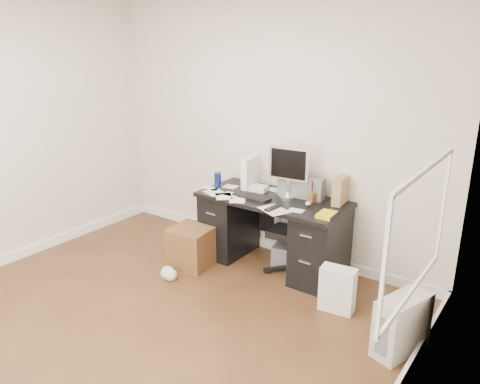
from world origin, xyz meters
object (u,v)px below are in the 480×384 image
Objects in this scene: keyboard at (252,197)px; desk at (272,230)px; office_chair at (293,227)px; lcd_monitor at (289,172)px; pc_tower at (402,325)px; wicker_basket at (192,246)px.

desk is at bearing 43.38° from keyboard.
keyboard is at bearing -163.17° from office_chair.
pc_tower is at bearing -33.79° from lcd_monitor.
office_chair is 2.09× the size of pc_tower.
keyboard is at bearing 32.73° from wicker_basket.
keyboard is 0.98× the size of wicker_basket.
pc_tower is 1.12× the size of wicker_basket.
lcd_monitor is 0.55m from office_chair.
lcd_monitor is at bearing 44.53° from keyboard.
office_chair is (0.23, 0.03, 0.08)m from desk.
pc_tower is (1.55, -0.64, -0.17)m from desk.
pc_tower is at bearing -4.40° from wicker_basket.
lcd_monitor is 0.44m from keyboard.
lcd_monitor is at bearing 41.73° from desk.
desk is 0.42m from keyboard.
lcd_monitor is 0.54× the size of office_chair.
wicker_basket is (-2.23, 0.17, -0.03)m from pc_tower.
desk is at bearing 175.76° from pc_tower.
office_chair reaches higher than desk.
keyboard is at bearing -178.24° from pc_tower.
wicker_basket is (-0.68, -0.47, -0.19)m from desk.
desk is 1.68m from pc_tower.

